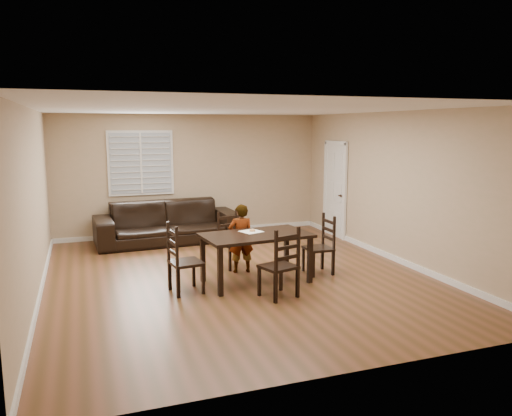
# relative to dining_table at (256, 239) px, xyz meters

# --- Properties ---
(ground) EXTENTS (7.00, 7.00, 0.00)m
(ground) POSITION_rel_dining_table_xyz_m (-0.19, 0.40, -0.69)
(ground) COLOR brown
(ground) RESTS_ON ground
(room) EXTENTS (6.04, 7.04, 2.72)m
(room) POSITION_rel_dining_table_xyz_m (-0.15, 0.58, 1.12)
(room) COLOR tan
(room) RESTS_ON ground
(dining_table) EXTENTS (1.74, 1.09, 0.78)m
(dining_table) POSITION_rel_dining_table_xyz_m (0.00, 0.00, 0.00)
(dining_table) COLOR black
(dining_table) RESTS_ON ground
(chair_near) EXTENTS (0.54, 0.52, 0.97)m
(chair_near) POSITION_rel_dining_table_xyz_m (-0.12, 1.04, -0.25)
(chair_near) COLOR black
(chair_near) RESTS_ON ground
(chair_far) EXTENTS (0.57, 0.55, 1.04)m
(chair_far) POSITION_rel_dining_table_xyz_m (0.11, -0.87, -0.22)
(chair_far) COLOR black
(chair_far) RESTS_ON ground
(chair_left) EXTENTS (0.50, 0.52, 1.04)m
(chair_left) POSITION_rel_dining_table_xyz_m (-1.26, -0.13, -0.22)
(chair_left) COLOR black
(chair_left) RESTS_ON ground
(chair_right) EXTENTS (0.42, 0.45, 0.99)m
(chair_right) POSITION_rel_dining_table_xyz_m (1.26, 0.11, -0.24)
(chair_right) COLOR black
(chair_right) RESTS_ON ground
(child) EXTENTS (0.45, 0.32, 1.16)m
(child) POSITION_rel_dining_table_xyz_m (-0.06, 0.60, -0.11)
(child) COLOR gray
(child) RESTS_ON ground
(napkin) EXTENTS (0.39, 0.39, 0.00)m
(napkin) POSITION_rel_dining_table_xyz_m (-0.02, 0.19, 0.09)
(napkin) COLOR white
(napkin) RESTS_ON dining_table
(donut) EXTENTS (0.10, 0.10, 0.04)m
(donut) POSITION_rel_dining_table_xyz_m (0.00, 0.19, 0.11)
(donut) COLOR #BE7F44
(donut) RESTS_ON napkin
(sofa) EXTENTS (3.01, 1.29, 0.86)m
(sofa) POSITION_rel_dining_table_xyz_m (-0.86, 3.20, -0.26)
(sofa) COLOR black
(sofa) RESTS_ON ground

